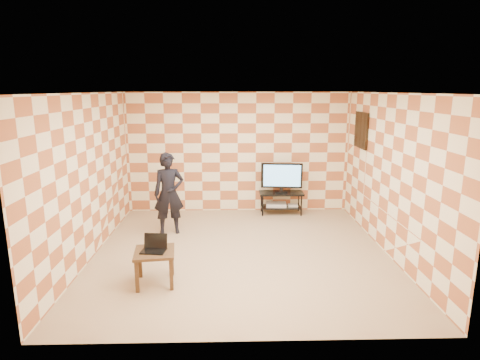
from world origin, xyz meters
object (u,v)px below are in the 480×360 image
Objects in this scene: side_table at (155,257)px; person at (169,194)px; tv_stand at (281,198)px; tv at (282,176)px.

person is at bearing 92.43° from side_table.
side_table is (-2.24, -3.28, 0.05)m from tv_stand.
tv_stand and side_table have the same top height.
tv_stand is at bearing 96.13° from tv.
person is (-0.09, 2.12, 0.38)m from side_table.
tv is 2.61m from person.
side_table is 2.15m from person.
person reaches higher than tv_stand.
tv_stand is at bearing 14.75° from person.
side_table is at bearing -124.33° from tv.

